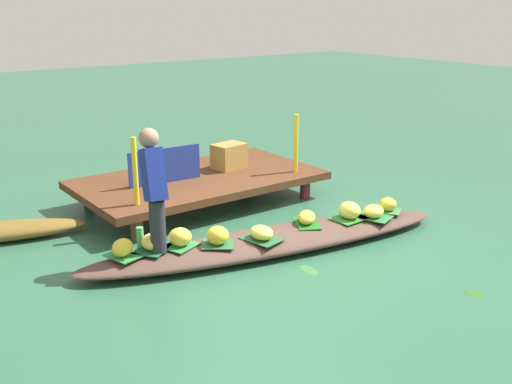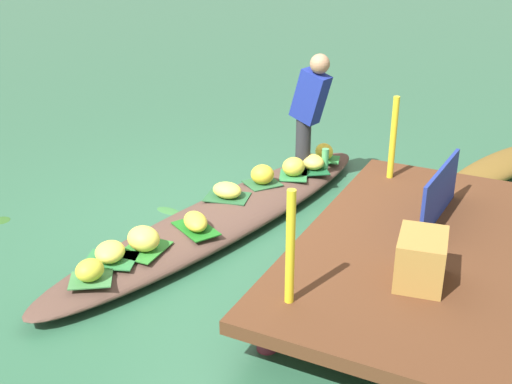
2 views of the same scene
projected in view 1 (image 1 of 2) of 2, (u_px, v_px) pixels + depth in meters
canal_water at (271, 249)px, 6.74m from camera, size 40.00×40.00×0.00m
dock_platform at (199, 180)px, 8.21m from camera, size 3.20×1.80×0.37m
vendor_boat at (271, 241)px, 6.71m from camera, size 4.38×1.64×0.19m
leaf_mat_0 at (307, 223)px, 6.97m from camera, size 0.44×0.51×0.01m
banana_bunch_0 at (307, 217)px, 6.95m from camera, size 0.36×0.36×0.14m
leaf_mat_1 at (218, 244)px, 6.36m from camera, size 0.44×0.43×0.01m
banana_bunch_1 at (218, 235)px, 6.33m from camera, size 0.32×0.33×0.20m
leaf_mat_2 at (123, 256)px, 6.07m from camera, size 0.33×0.39×0.01m
banana_bunch_2 at (122, 248)px, 6.04m from camera, size 0.31×0.30×0.18m
leaf_mat_3 at (349, 218)px, 7.12m from camera, size 0.42×0.34×0.01m
banana_bunch_3 at (350, 210)px, 7.09m from camera, size 0.31×0.34×0.20m
leaf_mat_4 at (373, 217)px, 7.16m from camera, size 0.42×0.48×0.01m
banana_bunch_4 at (374, 211)px, 7.14m from camera, size 0.36×0.34×0.15m
leaf_mat_5 at (153, 249)px, 6.24m from camera, size 0.50×0.48×0.01m
banana_bunch_5 at (152, 242)px, 6.22m from camera, size 0.35×0.36×0.16m
leaf_mat_6 at (387, 211)px, 7.38m from camera, size 0.39×0.40×0.01m
banana_bunch_6 at (388, 204)px, 7.35m from camera, size 0.25×0.23×0.16m
leaf_mat_7 at (261, 239)px, 6.50m from camera, size 0.38×0.47×0.01m
banana_bunch_7 at (261, 233)px, 6.48m from camera, size 0.26×0.32×0.14m
leaf_mat_8 at (180, 246)px, 6.32m from camera, size 0.42×0.38×0.01m
banana_bunch_8 at (180, 237)px, 6.29m from camera, size 0.32×0.32×0.20m
vendor_person at (154, 184)px, 6.02m from camera, size 0.26×0.44×1.25m
water_bottle at (140, 237)px, 6.26m from camera, size 0.07×0.07×0.22m
market_banner at (165, 166)px, 7.84m from camera, size 1.00×0.09×0.46m
railing_post_west at (135, 172)px, 6.93m from camera, size 0.06×0.06×0.80m
railing_post_east at (296, 143)px, 8.30m from camera, size 0.06×0.06×0.80m
produce_crate at (229, 156)px, 8.55m from camera, size 0.48×0.38×0.35m
drifting_plant_0 at (474, 293)px, 5.72m from camera, size 0.25×0.25×0.01m
drifting_plant_1 at (309, 270)px, 6.22m from camera, size 0.18×0.30×0.01m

